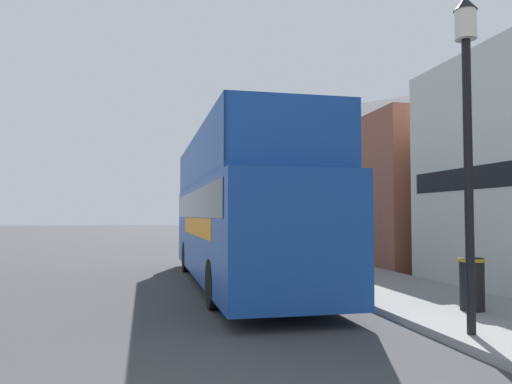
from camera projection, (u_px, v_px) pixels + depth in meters
ground_plane at (135, 256)px, 23.20m from camera, size 144.00×144.00×0.00m
sidewalk at (290, 257)px, 21.62m from camera, size 3.20×108.00×0.14m
brick_terrace_rear at (345, 177)px, 27.58m from camera, size 6.00×22.84×8.00m
tour_bus at (238, 220)px, 13.82m from camera, size 2.67×11.39×4.03m
parked_car_ahead_of_bus at (226, 243)px, 21.57m from camera, size 1.83×4.61×1.45m
lamp_post_nearest at (467, 101)px, 7.57m from camera, size 0.35×0.35×5.13m
lamp_post_second at (300, 169)px, 16.39m from camera, size 0.35×0.35×4.80m
lamp_post_third at (248, 180)px, 25.21m from camera, size 0.35×0.35×5.16m
litter_bin at (472, 283)px, 9.29m from camera, size 0.48×0.48×0.97m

